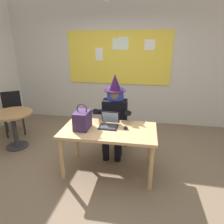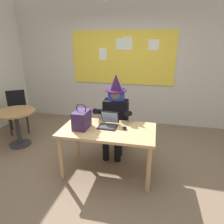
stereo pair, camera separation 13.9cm
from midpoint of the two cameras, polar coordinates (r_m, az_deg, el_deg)
name	(u,v)px [view 1 (the left image)]	position (r m, az deg, el deg)	size (l,w,h in m)	color
ground_plane	(97,168)	(3.35, -5.64, -15.58)	(24.00, 24.00, 0.00)	#75604C
wall_back_bulletin	(119,63)	(4.85, 1.05, 13.81)	(5.41, 2.36, 2.85)	beige
desk_main	(109,134)	(2.97, -2.25, -6.42)	(1.38, 0.78, 0.71)	tan
chair_at_desk	(116,123)	(3.68, 0.00, -3.30)	(0.46, 0.46, 0.89)	#2D3347
person_costumed	(114,111)	(3.47, -0.46, 0.23)	(0.61, 0.66, 1.41)	black
laptop	(109,123)	(3.01, -2.14, -3.19)	(0.28, 0.29, 0.21)	black
computer_mouse	(126,128)	(2.93, 2.55, -4.52)	(0.06, 0.10, 0.03)	black
handbag	(82,120)	(2.94, -9.76, -2.23)	(0.20, 0.30, 0.38)	#38234C
side_table_round	(13,122)	(4.15, -27.15, -2.54)	(0.72, 0.72, 0.70)	#A37547
chair_spare_by_window	(13,110)	(4.86, -27.09, 0.39)	(0.59, 0.59, 0.90)	black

